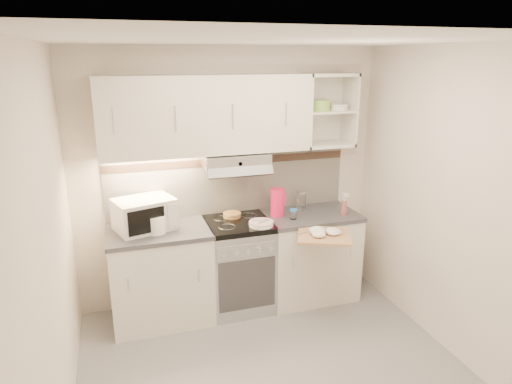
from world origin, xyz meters
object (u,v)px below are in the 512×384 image
pink_pitcher (277,202)px  glass_jar (301,200)px  spray_bottle (344,206)px  watering_can (158,224)px  microwave (145,214)px  plate_stack (261,224)px  cutting_board (324,236)px  electric_range (239,264)px

pink_pitcher → glass_jar: pink_pitcher is taller
glass_jar → spray_bottle: size_ratio=0.85×
watering_can → glass_jar: (1.46, 0.21, 0.01)m
pink_pitcher → spray_bottle: pink_pitcher is taller
watering_can → spray_bottle: watering_can is taller
microwave → plate_stack: 1.06m
spray_bottle → cutting_board: bearing=-146.0°
electric_range → cutting_board: bearing=-38.9°
spray_bottle → cutting_board: spray_bottle is taller
glass_jar → cutting_board: 0.67m
electric_range → plate_stack: plate_stack is taller
spray_bottle → cutting_board: 0.58m
watering_can → pink_pitcher: 1.17m
electric_range → glass_jar: bearing=10.6°
electric_range → pink_pitcher: (0.41, 0.04, 0.59)m
electric_range → watering_can: (-0.76, -0.08, 0.54)m
glass_jar → microwave: bearing=-177.3°
plate_stack → pink_pitcher: size_ratio=0.83×
electric_range → watering_can: watering_can is taller
plate_stack → spray_bottle: size_ratio=0.97×
plate_stack → glass_jar: glass_jar is taller
microwave → glass_jar: microwave is taller
pink_pitcher → microwave: bearing=-172.0°
electric_range → cutting_board: 0.93m
electric_range → plate_stack: (0.17, -0.18, 0.47)m
pink_pitcher → watering_can: bearing=-165.4°
electric_range → cutting_board: size_ratio=1.97×
watering_can → pink_pitcher: pink_pitcher is taller
microwave → plate_stack: size_ratio=2.60×
plate_stack → spray_bottle: spray_bottle is taller
cutting_board → glass_jar: bearing=109.5°
plate_stack → spray_bottle: 0.88m
microwave → watering_can: size_ratio=2.05×
microwave → cutting_board: bearing=-38.0°
watering_can → cutting_board: bearing=-32.9°
microwave → pink_pitcher: 1.27m
glass_jar → cutting_board: bearing=-94.7°
electric_range → spray_bottle: spray_bottle is taller
pink_pitcher → cutting_board: (0.24, -0.56, -0.16)m
microwave → glass_jar: (1.55, 0.07, -0.04)m
microwave → pink_pitcher: microwave is taller
watering_can → glass_jar: size_ratio=1.46×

